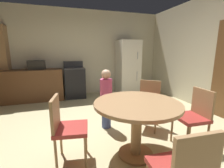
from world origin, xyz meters
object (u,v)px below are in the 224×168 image
at_px(chair_east, 195,114).
at_px(chair_west, 66,125).
at_px(dining_table, 137,114).
at_px(oven_range, 75,82).
at_px(microwave, 37,65).
at_px(person_child, 106,98).
at_px(refrigerator, 128,67).
at_px(chair_northeast, 149,101).

bearing_deg(chair_east, chair_west, -2.80).
relative_size(dining_table, chair_east, 1.29).
bearing_deg(oven_range, microwave, -179.80).
distance_m(oven_range, dining_table, 3.19).
distance_m(microwave, person_child, 2.69).
bearing_deg(refrigerator, oven_range, 178.24).
height_order(oven_range, refrigerator, refrigerator).
xyz_separation_m(oven_range, person_child, (0.39, -2.24, 0.11)).
relative_size(chair_northeast, person_child, 0.80).
distance_m(oven_range, refrigerator, 1.80).
bearing_deg(oven_range, person_child, -80.11).
relative_size(microwave, dining_table, 0.39).
xyz_separation_m(refrigerator, chair_west, (-2.09, -2.94, -0.38)).
relative_size(microwave, chair_northeast, 0.51).
bearing_deg(oven_range, chair_northeast, -64.76).
height_order(refrigerator, chair_west, refrigerator).
xyz_separation_m(dining_table, person_child, (-0.17, 0.90, -0.02)).
xyz_separation_m(chair_west, person_child, (0.73, 0.75, 0.08)).
distance_m(chair_east, chair_northeast, 0.82).
bearing_deg(microwave, refrigerator, -1.03).
relative_size(microwave, chair_east, 0.51).
bearing_deg(person_child, dining_table, 0.00).
bearing_deg(refrigerator, chair_east, -95.12).
bearing_deg(chair_northeast, microwave, -97.86).
height_order(chair_east, chair_west, same).
height_order(refrigerator, person_child, refrigerator).
xyz_separation_m(dining_table, chair_northeast, (0.59, 0.70, -0.10)).
height_order(microwave, person_child, microwave).
height_order(chair_northeast, person_child, person_child).
relative_size(chair_west, person_child, 0.80).
bearing_deg(microwave, person_child, -57.58).
height_order(chair_east, person_child, person_child).
distance_m(oven_range, chair_east, 3.51).
bearing_deg(microwave, dining_table, -63.09).
distance_m(chair_west, person_child, 1.05).
xyz_separation_m(refrigerator, microwave, (-2.78, 0.05, 0.15)).
relative_size(chair_east, chair_northeast, 1.00).
bearing_deg(dining_table, chair_east, -3.55).
distance_m(refrigerator, chair_east, 3.17).
bearing_deg(chair_west, person_child, 54.95).
xyz_separation_m(chair_northeast, person_child, (-0.76, 0.20, 0.08)).
bearing_deg(chair_east, chair_northeast, -63.39).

